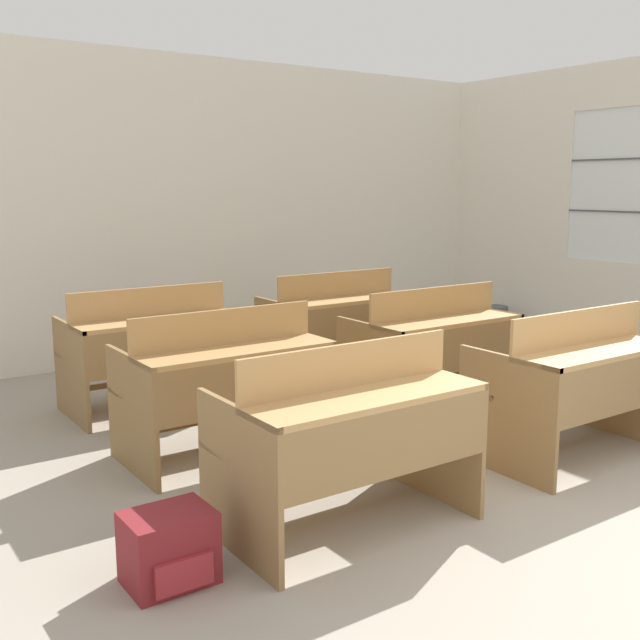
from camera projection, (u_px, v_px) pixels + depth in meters
wall_back at (185, 208)px, 7.10m from camera, size 7.29×0.06×2.81m
bench_front_left at (350, 432)px, 3.51m from camera, size 1.18×0.71×0.90m
bench_front_right at (577, 380)px, 4.46m from camera, size 1.18×0.71×0.90m
bench_second_left at (226, 380)px, 4.47m from camera, size 1.18×0.71×0.90m
bench_second_right at (434, 346)px, 5.43m from camera, size 1.18×0.71×0.90m
bench_third_left at (152, 345)px, 5.43m from camera, size 1.18×0.71×0.90m
bench_third_right at (338, 322)px, 6.39m from camera, size 1.18×0.71×0.90m
wastepaper_bin at (494, 319)px, 8.35m from camera, size 0.30×0.30×0.30m
schoolbag at (169, 548)px, 3.06m from camera, size 0.35×0.29×0.31m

